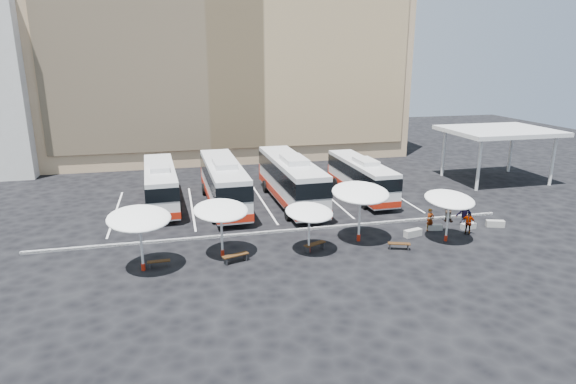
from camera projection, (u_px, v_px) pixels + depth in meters
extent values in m
plane|color=black|center=(284.00, 234.00, 33.67)|extent=(120.00, 120.00, 0.00)
cube|color=tan|center=(226.00, 52.00, 60.22)|extent=(42.00, 18.00, 25.00)
cube|color=tan|center=(236.00, 57.00, 51.84)|extent=(40.00, 0.30, 20.00)
cube|color=silver|center=(499.00, 131.00, 47.08)|extent=(10.00, 8.00, 0.40)
cylinder|color=silver|center=(479.00, 165.00, 44.08)|extent=(0.30, 0.30, 4.80)
cylinder|color=silver|center=(553.00, 161.00, 45.88)|extent=(0.30, 0.30, 4.80)
cylinder|color=silver|center=(444.00, 153.00, 49.69)|extent=(0.30, 0.30, 4.80)
cylinder|color=silver|center=(511.00, 150.00, 51.50)|extent=(0.30, 0.30, 4.80)
cube|color=black|center=(283.00, 231.00, 34.12)|extent=(34.00, 0.25, 0.15)
cube|color=white|center=(116.00, 212.00, 38.45)|extent=(0.15, 12.00, 0.01)
cube|color=white|center=(192.00, 207.00, 39.80)|extent=(0.15, 12.00, 0.01)
cube|color=white|center=(263.00, 202.00, 41.16)|extent=(0.15, 12.00, 0.01)
cube|color=white|center=(330.00, 197.00, 42.51)|extent=(0.15, 12.00, 0.01)
cube|color=white|center=(392.00, 193.00, 43.86)|extent=(0.15, 12.00, 0.01)
cube|color=silver|center=(160.00, 184.00, 39.82)|extent=(2.89, 11.48, 2.84)
cube|color=black|center=(160.00, 177.00, 39.66)|extent=(2.95, 11.54, 1.04)
cube|color=#A11C0B|center=(161.00, 196.00, 40.10)|extent=(2.95, 11.54, 0.52)
cube|color=#A11C0B|center=(159.00, 176.00, 45.27)|extent=(2.43, 0.30, 1.33)
cube|color=silver|center=(159.00, 167.00, 38.50)|extent=(1.65, 2.91, 0.38)
cylinder|color=black|center=(147.00, 190.00, 42.94)|extent=(0.38, 0.96, 0.95)
cylinder|color=black|center=(174.00, 189.00, 43.58)|extent=(0.38, 0.96, 0.95)
cylinder|color=black|center=(147.00, 215.00, 36.37)|extent=(0.38, 0.96, 0.95)
cylinder|color=black|center=(179.00, 212.00, 37.00)|extent=(0.38, 0.96, 0.95)
cube|color=silver|center=(224.00, 182.00, 39.63)|extent=(2.88, 12.62, 3.14)
cube|color=black|center=(223.00, 175.00, 39.46)|extent=(2.94, 12.68, 1.15)
cube|color=#A11C0B|center=(224.00, 195.00, 39.95)|extent=(2.94, 12.68, 0.58)
cube|color=#A11C0B|center=(215.00, 174.00, 45.70)|extent=(2.69, 0.26, 1.47)
cube|color=silver|center=(224.00, 163.00, 38.18)|extent=(1.74, 3.18, 0.42)
cylinder|color=black|center=(204.00, 189.00, 43.14)|extent=(0.39, 1.05, 1.05)
cylinder|color=black|center=(233.00, 187.00, 43.78)|extent=(0.39, 1.05, 1.05)
cylinder|color=black|center=(214.00, 216.00, 35.83)|extent=(0.39, 1.05, 1.05)
cylinder|color=black|center=(249.00, 214.00, 36.47)|extent=(0.39, 1.05, 1.05)
cube|color=silver|center=(291.00, 179.00, 40.40)|extent=(2.99, 13.09, 3.26)
cube|color=black|center=(291.00, 171.00, 40.22)|extent=(3.06, 13.16, 1.19)
cube|color=#A11C0B|center=(291.00, 192.00, 40.72)|extent=(3.06, 13.16, 0.60)
cube|color=#A11C0B|center=(273.00, 171.00, 46.69)|extent=(2.78, 0.28, 1.52)
cube|color=silver|center=(294.00, 160.00, 38.89)|extent=(1.81, 3.29, 0.43)
cylinder|color=black|center=(266.00, 186.00, 44.03)|extent=(0.40, 1.09, 1.09)
cylinder|color=black|center=(294.00, 184.00, 44.70)|extent=(0.40, 1.09, 1.09)
cylinder|color=black|center=(288.00, 213.00, 36.45)|extent=(0.40, 1.09, 1.09)
cylinder|color=black|center=(322.00, 211.00, 37.11)|extent=(0.40, 1.09, 1.09)
cube|color=silver|center=(361.00, 176.00, 42.51)|extent=(2.43, 11.04, 2.75)
cube|color=black|center=(361.00, 170.00, 42.36)|extent=(2.48, 11.10, 1.01)
cube|color=#A11C0B|center=(360.00, 187.00, 42.79)|extent=(2.48, 11.10, 0.50)
cube|color=#A11C0B|center=(339.00, 170.00, 47.84)|extent=(2.35, 0.21, 1.29)
cube|color=silver|center=(366.00, 161.00, 41.23)|extent=(1.50, 2.77, 0.37)
cylinder|color=black|center=(336.00, 183.00, 45.60)|extent=(0.33, 0.92, 0.92)
cylinder|color=black|center=(359.00, 181.00, 46.14)|extent=(0.33, 0.92, 0.92)
cylinder|color=black|center=(365.00, 204.00, 39.18)|extent=(0.33, 0.92, 0.92)
cylinder|color=black|center=(390.00, 202.00, 39.72)|extent=(0.33, 0.92, 0.92)
cylinder|color=silver|center=(141.00, 245.00, 27.59)|extent=(0.18, 0.18, 3.15)
cylinder|color=#A11C0B|center=(143.00, 267.00, 27.96)|extent=(0.29, 0.29, 0.42)
ellipsoid|color=white|center=(139.00, 218.00, 27.15)|extent=(4.48, 4.51, 1.08)
cylinder|color=silver|center=(222.00, 234.00, 29.67)|extent=(0.16, 0.16, 2.95)
cylinder|color=#A11C0B|center=(223.00, 253.00, 30.01)|extent=(0.26, 0.26, 0.39)
ellipsoid|color=white|center=(221.00, 210.00, 29.25)|extent=(4.01, 4.04, 1.01)
cylinder|color=silver|center=(309.00, 233.00, 30.25)|extent=(0.15, 0.15, 2.65)
cylinder|color=#A11C0B|center=(309.00, 250.00, 30.56)|extent=(0.24, 0.24, 0.35)
ellipsoid|color=white|center=(309.00, 212.00, 29.88)|extent=(3.78, 3.80, 0.91)
cylinder|color=silver|center=(359.00, 217.00, 32.07)|extent=(0.16, 0.16, 3.34)
cylinder|color=#A11C0B|center=(359.00, 238.00, 32.46)|extent=(0.24, 0.24, 0.44)
ellipsoid|color=white|center=(360.00, 193.00, 31.60)|extent=(3.78, 3.83, 1.14)
cylinder|color=silver|center=(447.00, 221.00, 32.12)|extent=(0.15, 0.15, 2.88)
cylinder|color=#A11C0B|center=(446.00, 238.00, 32.46)|extent=(0.23, 0.23, 0.38)
ellipsoid|color=white|center=(449.00, 199.00, 31.72)|extent=(3.62, 3.66, 0.99)
cube|color=black|center=(159.00, 261.00, 28.34)|extent=(1.33, 0.37, 0.05)
cube|color=black|center=(150.00, 265.00, 28.27)|extent=(0.06, 0.34, 0.35)
cube|color=black|center=(168.00, 263.00, 28.52)|extent=(0.06, 0.34, 0.35)
cube|color=black|center=(235.00, 255.00, 28.98)|extent=(1.69, 0.92, 0.07)
cube|color=black|center=(226.00, 261.00, 28.72)|extent=(0.19, 0.41, 0.44)
cube|color=black|center=(245.00, 257.00, 29.38)|extent=(0.19, 0.41, 0.44)
cube|color=black|center=(315.00, 244.00, 30.80)|extent=(1.59, 1.01, 0.06)
cube|color=black|center=(307.00, 249.00, 30.50)|extent=(0.22, 0.38, 0.41)
cube|color=black|center=(322.00, 245.00, 31.23)|extent=(0.22, 0.38, 0.41)
cube|color=black|center=(399.00, 244.00, 30.93)|extent=(1.47, 0.85, 0.06)
cube|color=black|center=(390.00, 246.00, 31.05)|extent=(0.18, 0.36, 0.38)
cube|color=black|center=(408.00, 247.00, 30.93)|extent=(0.18, 0.36, 0.38)
cube|color=gray|center=(413.00, 233.00, 33.25)|extent=(1.38, 0.75, 0.49)
cube|color=gray|center=(435.00, 227.00, 34.47)|extent=(1.14, 0.55, 0.41)
cube|color=gray|center=(468.00, 226.00, 34.73)|extent=(1.15, 0.48, 0.42)
cube|color=gray|center=(495.00, 224.00, 35.13)|extent=(1.34, 0.82, 0.48)
imported|color=black|center=(430.00, 220.00, 34.20)|extent=(0.64, 0.47, 1.63)
imported|color=black|center=(448.00, 210.00, 36.11)|extent=(1.11, 1.08, 1.81)
imported|color=black|center=(468.00, 223.00, 33.55)|extent=(1.00, 0.94, 1.65)
imported|color=black|center=(464.00, 213.00, 35.31)|extent=(1.31, 0.87, 1.90)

